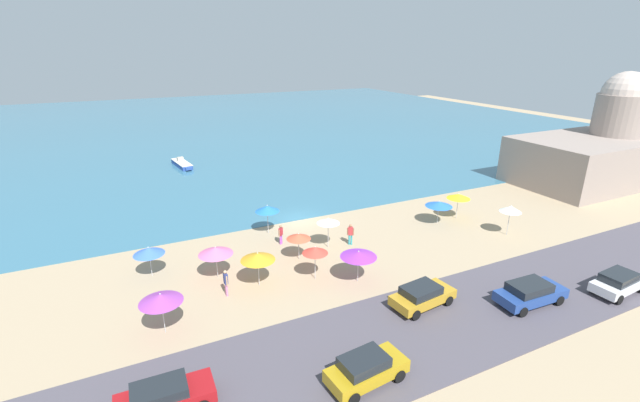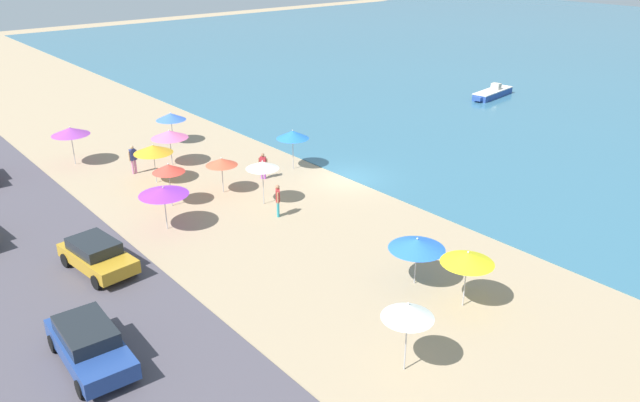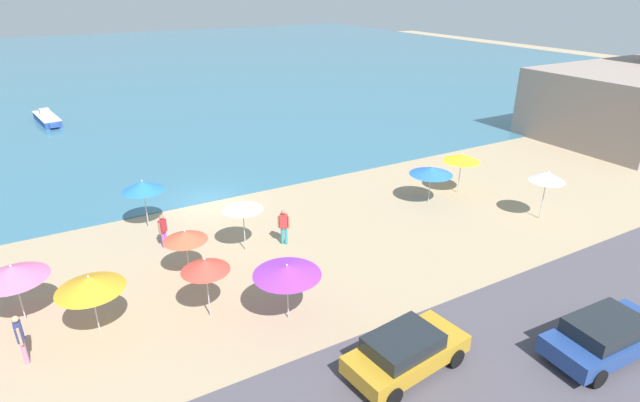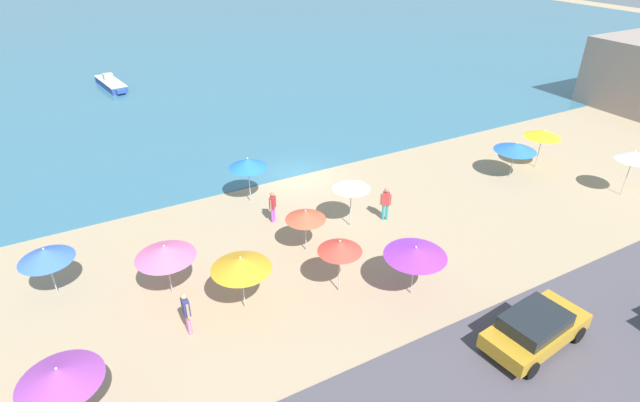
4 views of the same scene
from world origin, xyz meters
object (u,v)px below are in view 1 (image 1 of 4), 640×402
(beach_umbrella_2, at_px, (267,209))
(parked_car_0, at_px, (366,369))
(bather_1, at_px, (350,233))
(harbor_fortress, at_px, (597,148))
(beach_umbrella_5, at_px, (299,236))
(parked_car_1, at_px, (422,295))
(beach_umbrella_7, at_px, (459,196))
(beach_umbrella_9, at_px, (359,254))
(beach_umbrella_0, at_px, (258,257))
(beach_umbrella_8, at_px, (216,251))
(bather_0, at_px, (281,233))
(beach_umbrella_1, at_px, (439,204))
(beach_umbrella_11, at_px, (328,221))
(parked_car_2, at_px, (164,396))
(parked_car_4, at_px, (530,293))
(skiff_nearshore, at_px, (182,164))
(beach_umbrella_3, at_px, (315,250))
(parked_car_3, at_px, (619,282))
(beach_umbrella_6, at_px, (161,298))
(beach_umbrella_10, at_px, (511,209))
(bather_2, at_px, (226,281))
(beach_umbrella_4, at_px, (149,251))

(beach_umbrella_2, height_order, parked_car_0, beach_umbrella_2)
(bather_1, xyz_separation_m, harbor_fortress, (34.45, 2.77, 2.94))
(beach_umbrella_2, relative_size, beach_umbrella_5, 1.21)
(parked_car_0, xyz_separation_m, parked_car_1, (6.47, 3.99, -0.04))
(beach_umbrella_7, xyz_separation_m, beach_umbrella_9, (-14.12, -5.86, -0.12))
(beach_umbrella_0, xyz_separation_m, beach_umbrella_9, (6.24, -2.47, -0.06))
(beach_umbrella_7, xyz_separation_m, beach_umbrella_8, (-22.65, -1.16, -0.14))
(beach_umbrella_9, bearing_deg, bather_0, 108.72)
(beach_umbrella_1, height_order, beach_umbrella_11, beach_umbrella_11)
(beach_umbrella_1, relative_size, bather_0, 1.46)
(parked_car_0, bearing_deg, beach_umbrella_1, 40.90)
(beach_umbrella_5, xyz_separation_m, beach_umbrella_11, (2.89, 0.84, 0.42))
(parked_car_2, xyz_separation_m, parked_car_4, (21.48, -1.14, 0.05))
(beach_umbrella_8, xyz_separation_m, skiff_nearshore, (2.40, 30.98, -1.64))
(beach_umbrella_3, relative_size, parked_car_3, 0.60)
(beach_umbrella_6, relative_size, harbor_fortress, 0.16)
(beach_umbrella_1, distance_m, beach_umbrella_3, 14.76)
(beach_umbrella_2, height_order, beach_umbrella_6, beach_umbrella_2)
(parked_car_1, bearing_deg, beach_umbrella_3, 127.28)
(parked_car_4, relative_size, harbor_fortress, 0.28)
(beach_umbrella_6, distance_m, parked_car_2, 6.00)
(parked_car_1, bearing_deg, parked_car_3, -19.04)
(beach_umbrella_10, relative_size, parked_car_0, 0.66)
(beach_umbrella_2, height_order, harbor_fortress, harbor_fortress)
(skiff_nearshore, bearing_deg, beach_umbrella_3, -83.91)
(bather_2, bearing_deg, parked_car_4, -28.74)
(beach_umbrella_0, bearing_deg, beach_umbrella_8, 135.76)
(beach_umbrella_5, xyz_separation_m, beach_umbrella_7, (16.47, 1.10, 0.31))
(beach_umbrella_8, distance_m, beach_umbrella_10, 24.17)
(beach_umbrella_8, bearing_deg, harbor_fortress, 4.17)
(beach_umbrella_9, relative_size, skiff_nearshore, 0.44)
(beach_umbrella_5, distance_m, parked_car_1, 10.15)
(beach_umbrella_6, xyz_separation_m, skiff_nearshore, (6.47, 35.79, -1.82))
(beach_umbrella_3, relative_size, parked_car_4, 0.55)
(beach_umbrella_7, relative_size, parked_car_4, 0.54)
(beach_umbrella_2, height_order, skiff_nearshore, beach_umbrella_2)
(beach_umbrella_3, distance_m, beach_umbrella_7, 17.16)
(beach_umbrella_11, relative_size, parked_car_0, 0.62)
(beach_umbrella_4, relative_size, parked_car_2, 0.53)
(beach_umbrella_9, xyz_separation_m, beach_umbrella_11, (0.54, 5.60, 0.23))
(beach_umbrella_10, bearing_deg, skiff_nearshore, 121.88)
(beach_umbrella_3, xyz_separation_m, beach_umbrella_5, (0.14, 3.20, -0.33))
(beach_umbrella_7, height_order, beach_umbrella_8, beach_umbrella_7)
(parked_car_1, bearing_deg, beach_umbrella_6, 163.85)
(bather_0, bearing_deg, parked_car_2, -127.85)
(bather_0, bearing_deg, beach_umbrella_1, -8.49)
(beach_umbrella_8, relative_size, harbor_fortress, 0.15)
(beach_umbrella_11, relative_size, harbor_fortress, 0.16)
(beach_umbrella_9, distance_m, parked_car_4, 10.87)
(beach_umbrella_2, height_order, bather_2, beach_umbrella_2)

